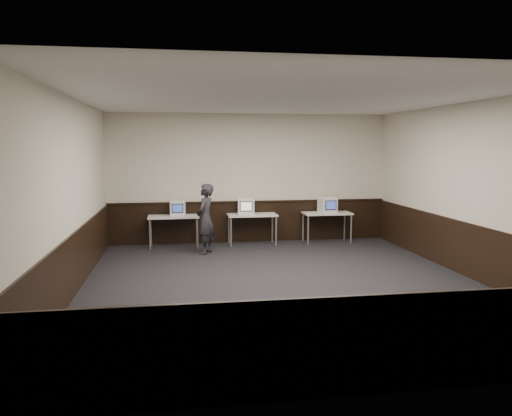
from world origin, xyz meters
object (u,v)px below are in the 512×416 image
at_px(emac_left, 178,208).
at_px(emac_right, 327,205).
at_px(emac_center, 246,206).
at_px(person, 205,219).
at_px(desk_center, 252,217).
at_px(desk_left, 174,219).
at_px(desk_right, 327,215).

bearing_deg(emac_left, emac_right, 1.80).
relative_size(emac_center, person, 0.30).
height_order(desk_center, emac_center, emac_center).
relative_size(desk_left, desk_right, 1.00).
distance_m(emac_left, emac_center, 1.65).
bearing_deg(desk_center, desk_right, 0.00).
xyz_separation_m(emac_center, person, (-1.05, -0.89, -0.16)).
bearing_deg(desk_center, emac_right, -1.52).
bearing_deg(emac_center, desk_left, -171.80).
distance_m(desk_center, person, 1.50).
distance_m(desk_center, emac_left, 1.81).
bearing_deg(desk_left, emac_right, -0.76).
bearing_deg(emac_left, emac_center, 1.81).
height_order(desk_right, emac_right, emac_right).
height_order(desk_center, desk_right, same).
bearing_deg(desk_center, desk_left, 180.00).
bearing_deg(person, emac_right, 128.97).
height_order(desk_left, desk_center, same).
bearing_deg(person, desk_center, 150.62).
bearing_deg(emac_center, emac_left, -172.87).
distance_m(desk_center, desk_right, 1.90).
height_order(desk_left, emac_center, emac_center).
bearing_deg(desk_center, emac_center, -177.91).
height_order(desk_center, emac_right, emac_right).
height_order(desk_left, emac_left, emac_left).
distance_m(desk_left, emac_center, 1.77).
bearing_deg(emac_center, emac_right, 7.11).
bearing_deg(emac_right, desk_left, 172.49).
relative_size(desk_right, emac_left, 2.97).
relative_size(desk_right, emac_center, 2.52).
height_order(emac_left, emac_center, emac_center).
bearing_deg(desk_right, emac_right, -99.68).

